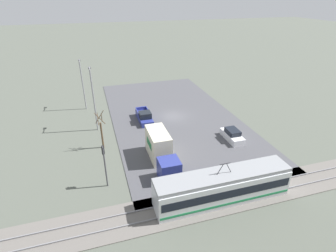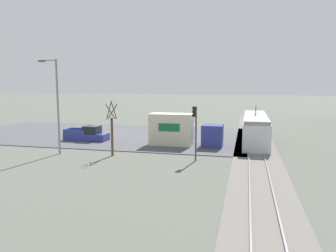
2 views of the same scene
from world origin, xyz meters
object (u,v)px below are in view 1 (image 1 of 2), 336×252
Objects in this scene: pickup_truck at (144,117)px; street_lamp_near_crossing at (82,82)px; light_rail_tram at (222,187)px; street_tree at (102,132)px; traffic_light_pole at (104,161)px; box_truck at (161,150)px; sedan_car_0 at (232,135)px; street_lamp_mid_block at (93,97)px.

street_lamp_near_crossing is (9.00, -8.23, 4.17)m from pickup_truck.
light_rail_tram is 2.58× the size of street_tree.
light_rail_tram is 12.31m from traffic_light_pole.
light_rail_tram is at bearing 127.93° from street_tree.
street_tree is (7.09, 6.32, 1.68)m from pickup_truck.
street_lamp_near_crossing is (12.59, -28.25, 3.29)m from light_rail_tram.
light_rail_tram is at bearing 116.68° from box_truck.
box_truck is 1.64× the size of traffic_light_pole.
street_lamp_near_crossing is at bearing -42.44° from pickup_truck.
traffic_light_pole is at bearing -164.60° from sedan_car_0.
street_tree is 0.57× the size of street_lamp_mid_block.
street_lamp_near_crossing reaches higher than box_truck.
street_lamp_mid_block is at bearing -85.75° from street_tree.
light_rail_tram is 2.58× the size of pickup_truck.
street_lamp_mid_block is (6.99, -11.19, 3.61)m from box_truck.
street_lamp_near_crossing is at bearing 137.91° from sedan_car_0.
street_lamp_mid_block is at bearing -89.08° from traffic_light_pole.
traffic_light_pole reaches higher than box_truck.
box_truck is 11.46m from sedan_car_0.
traffic_light_pole reaches higher than pickup_truck.
street_tree is at bearing -91.39° from traffic_light_pole.
sedan_car_0 is 0.49× the size of street_lamp_near_crossing.
traffic_light_pole is at bearing 21.21° from box_truck.
street_lamp_mid_block is at bearing -60.18° from light_rail_tram.
street_tree is (6.57, -5.53, 0.71)m from box_truck.
traffic_light_pole is at bearing 88.61° from street_tree.
street_lamp_mid_block is at bearing -58.01° from box_truck.
box_truck is 1.53× the size of street_tree.
street_tree is (17.75, -3.21, 1.71)m from sedan_car_0.
light_rail_tram is 1.61× the size of street_lamp_near_crossing.
traffic_light_pole is (10.87, -5.55, 1.60)m from light_rail_tram.
traffic_light_pole reaches higher than sedan_car_0.
pickup_truck is at bearing -79.84° from light_rail_tram.
pickup_truck is 1.26× the size of sedan_car_0.
light_rail_tram is 3.25× the size of sedan_car_0.
street_lamp_mid_block reaches higher than street_lamp_near_crossing.
street_lamp_near_crossing is 9.02m from street_lamp_mid_block.
street_lamp_near_crossing is 0.92× the size of street_lamp_mid_block.
pickup_truck is 16.40m from traffic_light_pole.
street_tree is at bearing -52.07° from light_rail_tram.
box_truck reaches higher than sedan_car_0.
traffic_light_pole is at bearing 90.92° from street_lamp_mid_block.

